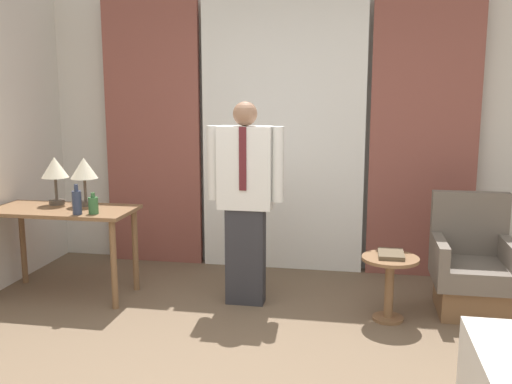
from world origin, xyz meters
name	(u,v)px	position (x,y,z in m)	size (l,w,h in m)	color
wall_back	(284,128)	(0.00, 2.72, 1.35)	(10.00, 0.06, 2.70)	silver
curtain_sheer_center	(282,136)	(0.00, 2.59, 1.29)	(1.54, 0.06, 2.58)	white
curtain_drape_left	(153,134)	(-1.28, 2.59, 1.29)	(0.95, 0.06, 2.58)	brown
curtain_drape_right	(423,138)	(1.28, 2.59, 1.29)	(0.95, 0.06, 2.58)	brown
desk	(64,222)	(-1.68, 1.50, 0.63)	(1.18, 0.56, 0.75)	brown
table_lamp_left	(55,170)	(-1.82, 1.65, 1.05)	(0.23, 0.23, 0.41)	#4C4238
table_lamp_right	(84,171)	(-1.55, 1.65, 1.05)	(0.23, 0.23, 0.41)	#4C4238
bottle_near_edge	(77,202)	(-1.45, 1.31, 0.85)	(0.07, 0.07, 0.24)	#2D3851
bottle_by_lamp	(93,205)	(-1.34, 1.36, 0.82)	(0.08, 0.08, 0.17)	#336638
person	(245,196)	(-0.16, 1.60, 0.89)	(0.61, 0.20, 1.63)	#2D2D33
armchair	(472,271)	(1.61, 1.74, 0.33)	(0.59, 0.62, 0.91)	brown
side_table	(390,277)	(0.97, 1.44, 0.34)	(0.42, 0.42, 0.49)	brown
book	(391,254)	(0.97, 1.46, 0.51)	(0.19, 0.26, 0.03)	brown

